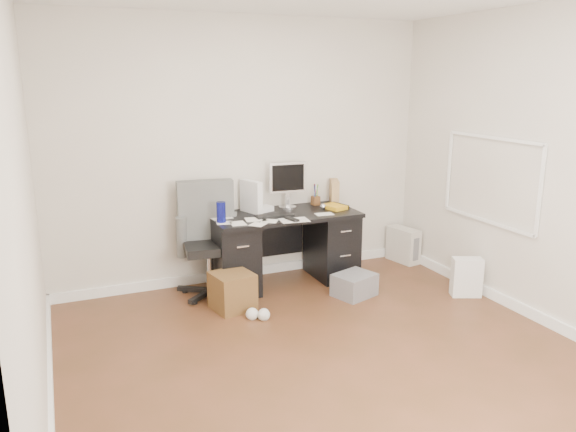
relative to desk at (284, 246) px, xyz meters
name	(u,v)px	position (x,y,z in m)	size (l,w,h in m)	color
ground	(331,359)	(-0.30, -1.65, -0.40)	(4.00, 4.00, 0.00)	#482F17
room_shell	(337,142)	(-0.27, -1.62, 1.26)	(4.02, 4.02, 2.71)	beige
desk	(284,246)	(0.00, 0.00, 0.00)	(1.50, 0.70, 0.75)	black
loose_papers	(267,216)	(-0.20, -0.05, 0.35)	(1.10, 0.60, 0.00)	silver
lcd_monitor	(287,185)	(0.12, 0.20, 0.60)	(0.39, 0.22, 0.50)	silver
keyboard	(274,216)	(-0.14, -0.10, 0.36)	(0.38, 0.13, 0.02)	black
computer_mouse	(323,207)	(0.44, -0.01, 0.38)	(0.06, 0.06, 0.06)	silver
travel_mug	(221,212)	(-0.69, -0.10, 0.45)	(0.09, 0.09, 0.20)	navy
white_binder	(251,197)	(-0.30, 0.16, 0.52)	(0.13, 0.29, 0.33)	white
magazine_file	(334,191)	(0.69, 0.22, 0.48)	(0.11, 0.22, 0.26)	#987149
pen_cup	(316,195)	(0.46, 0.21, 0.46)	(0.10, 0.10, 0.23)	#533417
yellow_book	(335,207)	(0.57, -0.03, 0.37)	(0.18, 0.23, 0.04)	gold
paper_remote	(294,219)	(-0.02, -0.30, 0.36)	(0.28, 0.22, 0.02)	silver
office_chair	(209,240)	(-0.79, -0.02, 0.16)	(0.63, 0.63, 1.12)	#525452
pc_tower	(403,245)	(1.55, 0.10, -0.20)	(0.18, 0.40, 0.40)	beige
shopping_bag	(467,277)	(1.51, -1.03, -0.21)	(0.28, 0.20, 0.39)	white
wicker_basket	(232,291)	(-0.70, -0.44, -0.23)	(0.35, 0.35, 0.35)	#463115
desk_printer	(354,285)	(0.50, -0.60, -0.29)	(0.38, 0.31, 0.22)	slate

